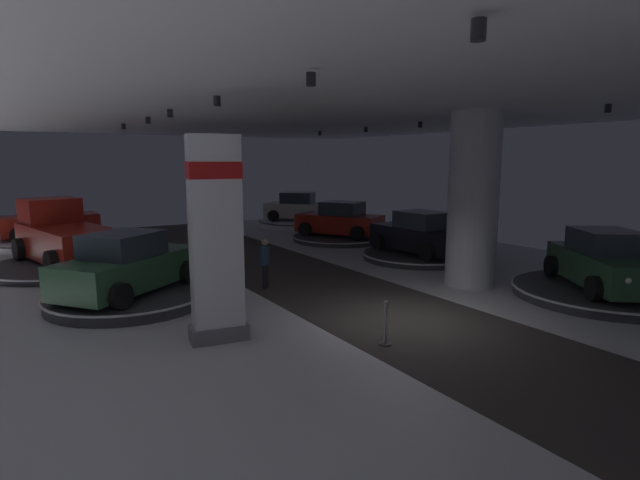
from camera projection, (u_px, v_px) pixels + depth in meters
ground at (408, 321)px, 12.67m from camera, size 24.00×44.00×0.06m
ceiling_with_spotlights at (414, 94)px, 11.79m from camera, size 24.00×44.00×0.39m
column_right at (473, 200)px, 15.82m from camera, size 1.57×1.57×5.50m
brand_sign_pylon at (216, 237)px, 10.93m from camera, size 1.34×0.82×4.55m
display_platform_far_right at (339, 238)px, 25.25m from camera, size 4.79×4.79×0.25m
display_car_far_right at (340, 220)px, 25.10m from camera, size 3.68×4.54×1.71m
display_platform_mid_left at (130, 297)px, 14.16m from camera, size 4.52×4.52×0.33m
display_car_mid_left at (127, 265)px, 13.99m from camera, size 4.42×4.00×1.71m
display_platform_mid_right at (419, 255)px, 20.51m from camera, size 4.62×4.62×0.25m
display_car_mid_right at (420, 234)px, 20.35m from camera, size 2.33×4.29×1.71m
display_platform_near_right at (604, 292)px, 14.73m from camera, size 5.14×5.14×0.29m
display_car_near_right at (606, 262)px, 14.62m from camera, size 3.88×4.47×1.71m
display_platform_deep_right at (300, 222)px, 30.99m from camera, size 5.12×5.12×0.34m
display_car_deep_right at (300, 208)px, 30.85m from camera, size 4.28×4.20×1.71m
display_platform_far_left at (70, 265)px, 18.67m from camera, size 5.68×5.68×0.24m
pickup_truck_far_left at (65, 237)px, 18.73m from camera, size 3.63×5.65×2.30m
display_platform_deep_left at (52, 240)px, 24.18m from camera, size 6.11×6.11×0.35m
display_car_deep_left at (51, 221)px, 24.05m from camera, size 4.32×2.40×1.71m
visitor_walking_near at (265, 260)px, 15.73m from camera, size 0.32×0.32×1.59m
stanchion_a at (386, 329)px, 10.92m from camera, size 0.28×0.28×1.01m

